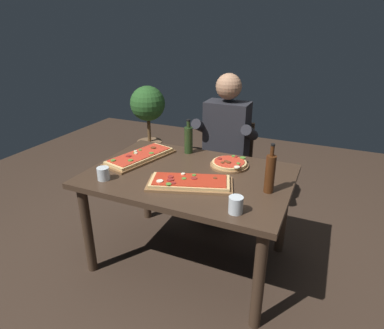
{
  "coord_description": "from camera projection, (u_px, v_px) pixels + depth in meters",
  "views": [
    {
      "loc": [
        0.87,
        -1.89,
        1.7
      ],
      "look_at": [
        0.0,
        0.05,
        0.79
      ],
      "focal_mm": 30.66,
      "sensor_mm": 36.0,
      "label": 1
    }
  ],
  "objects": [
    {
      "name": "oil_bottle_amber",
      "position": [
        188.0,
        139.0,
        2.62
      ],
      "size": [
        0.07,
        0.07,
        0.28
      ],
      "color": "#233819",
      "rests_on": "dining_table"
    },
    {
      "name": "tumbler_far_side",
      "position": [
        103.0,
        174.0,
        2.19
      ],
      "size": [
        0.08,
        0.08,
        0.09
      ],
      "color": "silver",
      "rests_on": "dining_table"
    },
    {
      "name": "tumbler_near_camera",
      "position": [
        236.0,
        205.0,
        1.8
      ],
      "size": [
        0.08,
        0.08,
        0.1
      ],
      "color": "silver",
      "rests_on": "dining_table"
    },
    {
      "name": "pizza_rectangular_left",
      "position": [
        140.0,
        157.0,
        2.53
      ],
      "size": [
        0.38,
        0.62,
        0.05
      ],
      "color": "brown",
      "rests_on": "dining_table"
    },
    {
      "name": "wine_bottle_dark",
      "position": [
        270.0,
        173.0,
        2.0
      ],
      "size": [
        0.06,
        0.06,
        0.32
      ],
      "color": "#47230F",
      "rests_on": "dining_table"
    },
    {
      "name": "ground_plane",
      "position": [
        189.0,
        259.0,
        2.59
      ],
      "size": [
        6.4,
        6.4,
        0.0
      ],
      "primitive_type": "plane",
      "color": "#38281E"
    },
    {
      "name": "diner_chair",
      "position": [
        228.0,
        163.0,
        3.11
      ],
      "size": [
        0.44,
        0.44,
        0.87
      ],
      "color": "#3D2B1E",
      "rests_on": "ground_plane"
    },
    {
      "name": "dining_table",
      "position": [
        189.0,
        186.0,
        2.33
      ],
      "size": [
        1.4,
        0.96,
        0.74
      ],
      "color": "#3D2B1E",
      "rests_on": "ground_plane"
    },
    {
      "name": "pizza_rectangular_front",
      "position": [
        190.0,
        182.0,
        2.12
      ],
      "size": [
        0.6,
        0.41,
        0.05
      ],
      "color": "brown",
      "rests_on": "dining_table"
    },
    {
      "name": "potted_plant_corner",
      "position": [
        148.0,
        117.0,
        4.17
      ],
      "size": [
        0.44,
        0.44,
        1.01
      ],
      "color": "#846042",
      "rests_on": "ground_plane"
    },
    {
      "name": "pizza_round_far",
      "position": [
        229.0,
        164.0,
        2.4
      ],
      "size": [
        0.28,
        0.28,
        0.05
      ],
      "color": "brown",
      "rests_on": "dining_table"
    },
    {
      "name": "seated_diner",
      "position": [
        225.0,
        142.0,
        2.9
      ],
      "size": [
        0.53,
        0.41,
        1.33
      ],
      "color": "#23232D",
      "rests_on": "ground_plane"
    }
  ]
}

